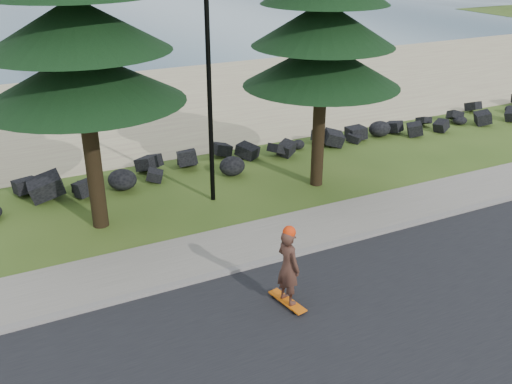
% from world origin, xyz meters
% --- Properties ---
extents(ground, '(160.00, 160.00, 0.00)m').
position_xyz_m(ground, '(0.00, 0.00, 0.00)').
color(ground, '#345019').
rests_on(ground, ground).
extents(road, '(160.00, 7.00, 0.02)m').
position_xyz_m(road, '(0.00, -4.50, 0.01)').
color(road, black).
rests_on(road, ground).
extents(kerb, '(160.00, 0.20, 0.10)m').
position_xyz_m(kerb, '(0.00, -0.90, 0.05)').
color(kerb, gray).
rests_on(kerb, ground).
extents(sidewalk, '(160.00, 2.00, 0.08)m').
position_xyz_m(sidewalk, '(0.00, 0.20, 0.04)').
color(sidewalk, gray).
rests_on(sidewalk, ground).
extents(beach_sand, '(160.00, 15.00, 0.01)m').
position_xyz_m(beach_sand, '(0.00, 14.50, 0.01)').
color(beach_sand, tan).
rests_on(beach_sand, ground).
extents(ocean, '(160.00, 58.00, 0.01)m').
position_xyz_m(ocean, '(0.00, 51.00, 0.00)').
color(ocean, '#395C6E').
rests_on(ocean, ground).
extents(seawall_boulders, '(60.00, 2.40, 1.10)m').
position_xyz_m(seawall_boulders, '(0.00, 5.60, 0.00)').
color(seawall_boulders, black).
rests_on(seawall_boulders, ground).
extents(lamp_post, '(0.25, 0.14, 8.14)m').
position_xyz_m(lamp_post, '(0.00, 3.20, 4.13)').
color(lamp_post, black).
rests_on(lamp_post, ground).
extents(skateboarder, '(0.53, 1.08, 1.96)m').
position_xyz_m(skateboarder, '(-0.63, -2.66, 0.99)').
color(skateboarder, orange).
rests_on(skateboarder, ground).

